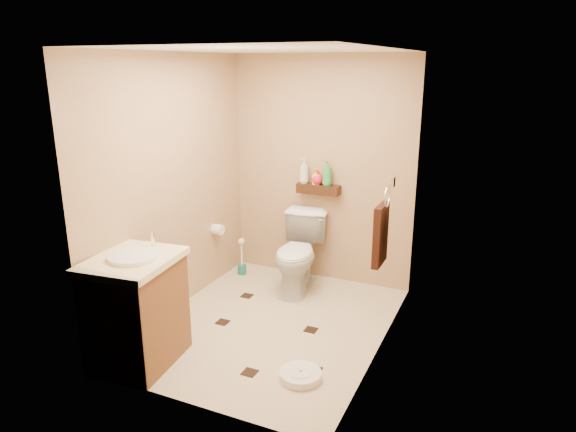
% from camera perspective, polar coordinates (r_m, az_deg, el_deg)
% --- Properties ---
extents(ground, '(2.50, 2.50, 0.00)m').
position_cam_1_polar(ground, '(4.80, -1.92, -12.01)').
color(ground, beige).
rests_on(ground, ground).
extents(wall_back, '(2.00, 0.04, 2.40)m').
position_cam_1_polar(wall_back, '(5.47, 3.73, 5.01)').
color(wall_back, tan).
rests_on(wall_back, ground).
extents(wall_front, '(2.00, 0.04, 2.40)m').
position_cam_1_polar(wall_front, '(3.33, -11.64, -3.00)').
color(wall_front, tan).
rests_on(wall_front, ground).
extents(wall_left, '(0.04, 2.50, 2.40)m').
position_cam_1_polar(wall_left, '(4.87, -12.72, 3.17)').
color(wall_left, tan).
rests_on(wall_left, ground).
extents(wall_right, '(0.04, 2.50, 2.40)m').
position_cam_1_polar(wall_right, '(4.02, 10.81, 0.50)').
color(wall_right, tan).
rests_on(wall_right, ground).
extents(ceiling, '(2.00, 2.50, 0.02)m').
position_cam_1_polar(ceiling, '(4.21, -2.25, 18.00)').
color(ceiling, white).
rests_on(ceiling, wall_back).
extents(wall_shelf, '(0.46, 0.14, 0.10)m').
position_cam_1_polar(wall_shelf, '(5.44, 3.40, 3.00)').
color(wall_shelf, '#3C2310').
rests_on(wall_shelf, wall_back).
extents(floor_accents, '(1.23, 1.47, 0.01)m').
position_cam_1_polar(floor_accents, '(4.75, -1.79, -12.29)').
color(floor_accents, black).
rests_on(floor_accents, ground).
extents(toilet, '(0.55, 0.84, 0.80)m').
position_cam_1_polar(toilet, '(5.35, 1.19, -4.15)').
color(toilet, white).
rests_on(toilet, ground).
extents(vanity, '(0.67, 0.78, 1.02)m').
position_cam_1_polar(vanity, '(4.24, -16.49, -9.88)').
color(vanity, brown).
rests_on(vanity, ground).
extents(bathroom_scale, '(0.40, 0.40, 0.06)m').
position_cam_1_polar(bathroom_scale, '(4.07, 1.40, -17.24)').
color(bathroom_scale, white).
rests_on(bathroom_scale, ground).
extents(toilet_brush, '(0.10, 0.10, 0.43)m').
position_cam_1_polar(toilet_brush, '(5.83, -5.15, -5.06)').
color(toilet_brush, '#1A6B61').
rests_on(toilet_brush, ground).
extents(towel_ring, '(0.12, 0.30, 0.76)m').
position_cam_1_polar(towel_ring, '(4.35, 10.30, -1.76)').
color(towel_ring, silver).
rests_on(towel_ring, wall_right).
extents(toilet_paper, '(0.12, 0.11, 0.12)m').
position_cam_1_polar(toilet_paper, '(5.51, -7.82, -1.49)').
color(toilet_paper, white).
rests_on(toilet_paper, wall_left).
extents(bottle_a, '(0.13, 0.13, 0.27)m').
position_cam_1_polar(bottle_a, '(5.46, 1.80, 5.04)').
color(bottle_a, silver).
rests_on(bottle_a, wall_shelf).
extents(bottle_b, '(0.08, 0.09, 0.16)m').
position_cam_1_polar(bottle_b, '(5.42, 3.16, 4.38)').
color(bottle_b, yellow).
rests_on(bottle_b, wall_shelf).
extents(bottle_c, '(0.16, 0.16, 0.15)m').
position_cam_1_polar(bottle_c, '(5.41, 3.29, 4.32)').
color(bottle_c, red).
rests_on(bottle_c, wall_shelf).
extents(bottle_d, '(0.14, 0.14, 0.26)m').
position_cam_1_polar(bottle_d, '(5.37, 4.37, 4.78)').
color(bottle_d, green).
rests_on(bottle_d, wall_shelf).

